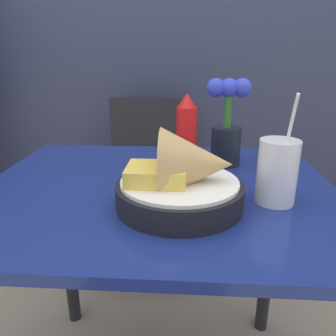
% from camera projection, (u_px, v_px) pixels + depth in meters
% --- Properties ---
extents(wall_window, '(7.00, 0.06, 2.60)m').
position_uv_depth(wall_window, '(176.00, 10.00, 1.70)').
color(wall_window, '#2D334C').
rests_on(wall_window, ground_plane).
extents(dining_table, '(0.91, 0.76, 0.76)m').
position_uv_depth(dining_table, '(158.00, 229.00, 0.89)').
color(dining_table, navy).
rests_on(dining_table, ground_plane).
extents(chair_far_window, '(0.40, 0.40, 0.88)m').
position_uv_depth(chair_far_window, '(147.00, 168.00, 1.69)').
color(chair_far_window, black).
rests_on(chair_far_window, ground_plane).
extents(food_basket, '(0.28, 0.28, 0.18)m').
position_uv_depth(food_basket, '(185.00, 180.00, 0.71)').
color(food_basket, black).
rests_on(food_basket, dining_table).
extents(ketchup_bottle, '(0.06, 0.06, 0.23)m').
position_uv_depth(ketchup_bottle, '(186.00, 136.00, 0.90)').
color(ketchup_bottle, red).
rests_on(ketchup_bottle, dining_table).
extents(drink_cup, '(0.09, 0.09, 0.25)m').
position_uv_depth(drink_cup, '(277.00, 174.00, 0.73)').
color(drink_cup, silver).
rests_on(drink_cup, dining_table).
extents(flower_vase, '(0.13, 0.09, 0.26)m').
position_uv_depth(flower_vase, '(227.00, 127.00, 0.98)').
color(flower_vase, black).
rests_on(flower_vase, dining_table).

